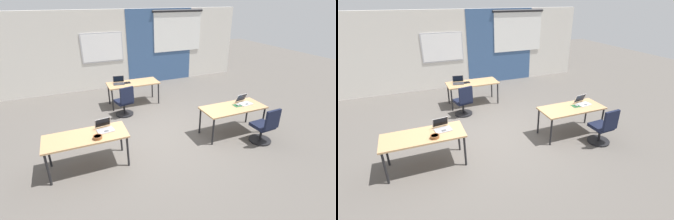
% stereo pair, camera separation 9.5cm
% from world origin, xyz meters
% --- Properties ---
extents(ground_plane, '(24.00, 24.00, 0.00)m').
position_xyz_m(ground_plane, '(0.00, 0.00, 0.00)').
color(ground_plane, '#56514C').
extents(back_wall_assembly, '(10.00, 0.27, 2.80)m').
position_xyz_m(back_wall_assembly, '(0.05, 4.20, 1.41)').
color(back_wall_assembly, silver).
rests_on(back_wall_assembly, ground).
extents(desk_near_left, '(1.60, 0.70, 0.72)m').
position_xyz_m(desk_near_left, '(-1.75, -0.60, 0.66)').
color(desk_near_left, tan).
rests_on(desk_near_left, ground).
extents(desk_near_right, '(1.60, 0.70, 0.72)m').
position_xyz_m(desk_near_right, '(1.75, -0.60, 0.66)').
color(desk_near_right, tan).
rests_on(desk_near_right, ground).
extents(desk_far_center, '(1.60, 0.70, 0.72)m').
position_xyz_m(desk_far_center, '(0.00, 2.20, 0.66)').
color(desk_far_center, tan).
rests_on(desk_far_center, ground).
extents(laptop_near_right_end, '(0.37, 0.35, 0.22)m').
position_xyz_m(laptop_near_right_end, '(2.14, -0.52, 0.77)').
color(laptop_near_right_end, '#B7B7BC').
rests_on(laptop_near_right_end, desk_near_right).
extents(mousepad_near_right_end, '(0.22, 0.19, 0.00)m').
position_xyz_m(mousepad_near_right_end, '(1.90, -0.57, 0.72)').
color(mousepad_near_right_end, '#23512D').
rests_on(mousepad_near_right_end, desk_near_right).
extents(mouse_near_right_end, '(0.07, 0.11, 0.03)m').
position_xyz_m(mouse_near_right_end, '(1.90, -0.57, 0.74)').
color(mouse_near_right_end, '#B2B2B7').
rests_on(mouse_near_right_end, mousepad_near_right_end).
extents(chair_near_right_end, '(0.52, 0.55, 0.92)m').
position_xyz_m(chair_near_right_end, '(2.17, -1.29, 0.38)').
color(chair_near_right_end, black).
rests_on(chair_near_right_end, ground).
extents(laptop_far_left, '(0.37, 0.35, 0.23)m').
position_xyz_m(laptop_far_left, '(-0.43, 2.28, 0.77)').
color(laptop_far_left, '#333338').
rests_on(laptop_far_left, desk_far_center).
extents(mousepad_far_left, '(0.22, 0.19, 0.00)m').
position_xyz_m(mousepad_far_left, '(-0.18, 2.25, 0.72)').
color(mousepad_far_left, black).
rests_on(mousepad_far_left, desk_far_center).
extents(mouse_far_left, '(0.08, 0.11, 0.03)m').
position_xyz_m(mouse_far_left, '(-0.18, 2.25, 0.74)').
color(mouse_far_left, black).
rests_on(mouse_far_left, mousepad_far_left).
extents(chair_far_left, '(0.52, 0.58, 0.92)m').
position_xyz_m(chair_far_left, '(-0.48, 1.45, 0.38)').
color(chair_far_left, black).
rests_on(chair_far_left, ground).
extents(laptop_near_left_inner, '(0.37, 0.35, 0.23)m').
position_xyz_m(laptop_near_left_inner, '(-1.36, -0.50, 0.77)').
color(laptop_near_left_inner, '#9E9EA3').
rests_on(laptop_near_left_inner, desk_near_left).
extents(snack_bowl, '(0.18, 0.18, 0.06)m').
position_xyz_m(snack_bowl, '(-1.55, -0.80, 0.76)').
color(snack_bowl, brown).
rests_on(snack_bowl, desk_near_left).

